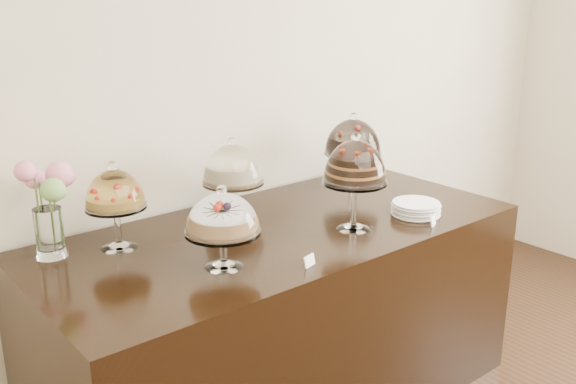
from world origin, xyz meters
TOP-DOWN VIEW (x-y plane):
  - wall_back at (0.00, 3.00)m, footprint 5.00×0.04m
  - display_counter at (-0.29, 2.45)m, footprint 2.20×1.00m
  - cake_stand_sugar_sponge at (-0.72, 2.26)m, footprint 0.29×0.29m
  - cake_stand_choco_layer at (-0.04, 2.24)m, footprint 0.28×0.28m
  - cake_stand_cheesecake at (-0.34, 2.74)m, footprint 0.29×0.29m
  - cake_stand_dark_choco at (0.40, 2.69)m, footprint 0.30×0.30m
  - cake_stand_fruit_tart at (-0.95, 2.69)m, footprint 0.25×0.25m
  - flower_vase at (-1.18, 2.78)m, footprint 0.22×0.31m
  - plate_stack at (0.31, 2.18)m, footprint 0.22×0.22m
  - price_card_left at (-0.46, 2.06)m, footprint 0.06×0.03m
  - price_card_right at (0.26, 2.04)m, footprint 0.06×0.04m

SIDE VIEW (x-z plane):
  - display_counter at x=-0.29m, z-range 0.00..0.90m
  - price_card_left at x=-0.46m, z-range 0.90..0.94m
  - price_card_right at x=0.26m, z-range 0.90..0.94m
  - plate_stack at x=0.31m, z-range 0.90..0.96m
  - cake_stand_sugar_sponge at x=-0.72m, z-range 0.94..1.26m
  - flower_vase at x=-1.18m, z-range 0.92..1.32m
  - cake_stand_cheesecake at x=-0.34m, z-range 0.94..1.31m
  - cake_stand_fruit_tart at x=-0.95m, z-range 0.95..1.32m
  - cake_stand_dark_choco at x=0.40m, z-range 0.96..1.36m
  - cake_stand_choco_layer at x=-0.04m, z-range 0.97..1.41m
  - wall_back at x=0.00m, z-range 0.00..3.00m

